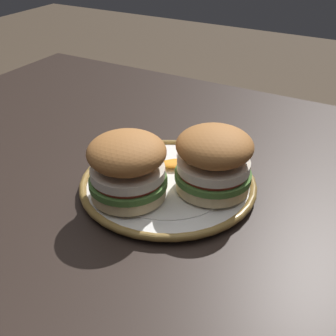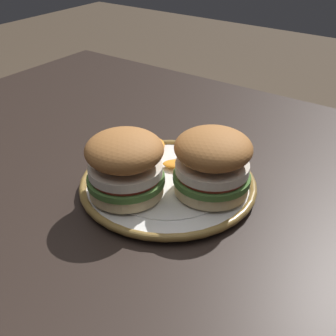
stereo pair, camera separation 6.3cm
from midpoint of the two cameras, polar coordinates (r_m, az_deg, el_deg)
dining_table at (r=0.84m, az=2.10°, el=-6.23°), size 1.25×0.86×0.76m
dinner_plate at (r=0.72m, az=2.51°, el=-2.16°), size 0.29×0.29×0.02m
sandwich_half_left at (r=0.67m, az=8.47°, el=0.75°), size 0.16×0.16×0.10m
sandwich_half_right at (r=0.66m, az=-2.87°, el=0.49°), size 0.15×0.15×0.10m
orange_peel_curled at (r=0.79m, az=6.13°, el=2.20°), size 0.05×0.05×0.01m
orange_peel_strip_long at (r=0.80m, az=0.53°, el=2.74°), size 0.06×0.07×0.01m
orange_peel_strip_short at (r=0.75m, az=3.95°, el=0.48°), size 0.06×0.06×0.01m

